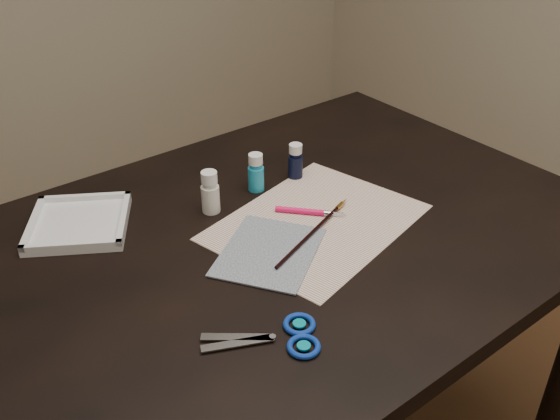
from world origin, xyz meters
TOP-DOWN VIEW (x-y plane):
  - table at (0.00, 0.00)m, footprint 1.30×0.90m
  - paper at (0.08, -0.02)m, footprint 0.47×0.40m
  - canvas at (-0.06, -0.05)m, footprint 0.27×0.26m
  - paint_bottle_white at (-0.07, 0.15)m, footprint 0.05×0.05m
  - paint_bottle_cyan at (0.06, 0.16)m, footprint 0.04×0.04m
  - paint_bottle_navy at (0.17, 0.15)m, footprint 0.04×0.04m
  - paintbrush at (0.05, -0.05)m, footprint 0.27×0.11m
  - craft_knife at (0.09, 0.01)m, footprint 0.11×0.12m
  - scissors at (-0.22, -0.23)m, footprint 0.23×0.18m
  - palette_tray at (-0.31, 0.26)m, footprint 0.26×0.26m

SIDE VIEW (x-z plane):
  - table at x=0.00m, z-range 0.00..0.75m
  - paper at x=0.08m, z-range 0.75..0.75m
  - canvas at x=-0.06m, z-range 0.75..0.75m
  - scissors at x=-0.22m, z-range 0.75..0.76m
  - craft_knife at x=0.09m, z-range 0.75..0.76m
  - paintbrush at x=0.05m, z-range 0.75..0.76m
  - palette_tray at x=-0.31m, z-range 0.75..0.77m
  - paint_bottle_navy at x=0.17m, z-range 0.75..0.83m
  - paint_bottle_cyan at x=0.06m, z-range 0.75..0.84m
  - paint_bottle_white at x=-0.07m, z-range 0.75..0.84m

